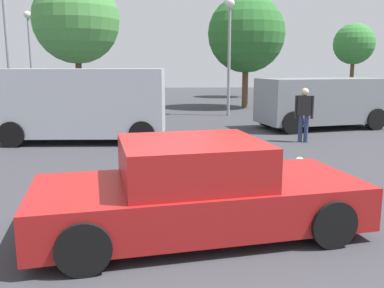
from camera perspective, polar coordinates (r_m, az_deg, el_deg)
name	(u,v)px	position (r m, az deg, el deg)	size (l,w,h in m)	color
ground_plane	(191,236)	(5.87, -0.15, -12.68)	(80.00, 80.00, 0.00)	#38383D
sedan_foreground	(197,191)	(5.82, 0.66, -6.52)	(4.80, 2.67, 1.33)	maroon
dog	(297,167)	(8.82, 14.28, -3.04)	(0.45, 0.55, 0.45)	beige
van_white	(83,103)	(13.30, -14.80, 5.56)	(5.02, 2.28, 2.25)	#B2B7C1
suv_dark	(321,101)	(16.33, 17.46, 5.69)	(4.98, 3.04, 1.88)	gray
pedestrian	(304,110)	(13.15, 15.26, 4.54)	(0.54, 0.36, 1.68)	navy
light_post_near	(4,5)	(17.35, -24.57, 17.04)	(0.44, 0.44, 6.69)	gray
light_post_mid	(229,35)	(19.77, 5.20, 14.77)	(0.44, 0.44, 5.37)	gray
light_post_far	(29,41)	(26.82, -21.58, 13.17)	(0.44, 0.44, 5.49)	gray
tree_back_left	(76,20)	(21.44, -15.73, 16.15)	(4.15, 4.15, 6.58)	brown
tree_back_center	(246,34)	(23.51, 7.52, 14.87)	(4.22, 4.22, 6.18)	brown
tree_back_right	(354,44)	(33.69, 21.51, 12.75)	(3.02, 3.02, 5.46)	brown
tree_far_right	(246,48)	(31.66, 7.50, 13.10)	(3.09, 3.09, 5.24)	brown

